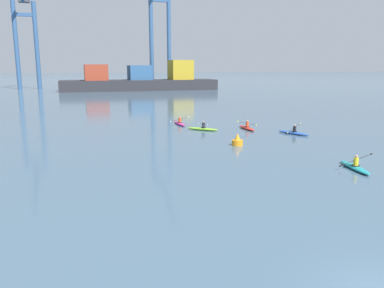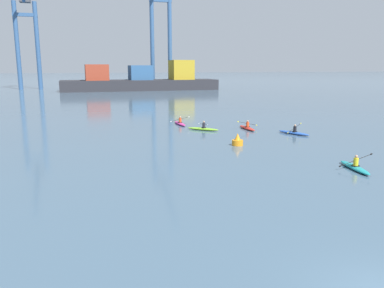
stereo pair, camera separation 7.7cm
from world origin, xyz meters
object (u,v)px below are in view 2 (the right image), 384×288
(channel_buoy, at_px, (237,141))
(kayak_blue, at_px, (294,132))
(kayak_lime, at_px, (203,129))
(kayak_magenta, at_px, (180,123))
(gantry_crane_west, at_px, (26,29))
(kayak_teal, at_px, (355,167))
(kayak_red, at_px, (247,128))
(container_barge, at_px, (142,81))
(gantry_crane_west_mid, at_px, (161,19))

(channel_buoy, height_order, kayak_blue, kayak_blue)
(channel_buoy, relative_size, kayak_lime, 0.35)
(kayak_lime, bearing_deg, channel_buoy, -87.99)
(channel_buoy, height_order, kayak_magenta, channel_buoy)
(gantry_crane_west, height_order, kayak_lime, gantry_crane_west)
(kayak_teal, height_order, kayak_lime, kayak_teal)
(kayak_red, bearing_deg, gantry_crane_west, 109.38)
(kayak_blue, height_order, kayak_red, kayak_blue)
(kayak_blue, xyz_separation_m, kayak_lime, (-7.50, 4.74, -0.00))
(container_barge, xyz_separation_m, channel_buoy, (-5.00, -75.99, -2.18))
(kayak_red, bearing_deg, channel_buoy, -120.34)
(channel_buoy, bearing_deg, kayak_lime, 92.01)
(gantry_crane_west, height_order, kayak_blue, gantry_crane_west)
(channel_buoy, distance_m, kayak_teal, 9.84)
(gantry_crane_west_mid, height_order, channel_buoy, gantry_crane_west_mid)
(gantry_crane_west, height_order, kayak_magenta, gantry_crane_west)
(container_barge, xyz_separation_m, kayak_lime, (-5.28, -68.01, -2.36))
(channel_buoy, xyz_separation_m, kayak_red, (4.22, 7.21, -0.19))
(container_barge, distance_m, kayak_lime, 68.26)
(channel_buoy, xyz_separation_m, kayak_magenta, (-1.54, 12.27, -0.19))
(kayak_blue, relative_size, kayak_lime, 1.16)
(container_barge, height_order, kayak_blue, container_barge)
(channel_buoy, relative_size, kayak_blue, 0.30)
(container_barge, distance_m, channel_buoy, 76.19)
(gantry_crane_west, bearing_deg, kayak_lime, -73.35)
(kayak_teal, height_order, kayak_red, kayak_teal)
(kayak_lime, bearing_deg, kayak_red, -9.71)
(gantry_crane_west_mid, distance_m, kayak_blue, 83.49)
(gantry_crane_west, height_order, channel_buoy, gantry_crane_west)
(gantry_crane_west_mid, height_order, kayak_magenta, gantry_crane_west_mid)
(gantry_crane_west, distance_m, kayak_red, 87.42)
(container_barge, height_order, gantry_crane_west, gantry_crane_west)
(gantry_crane_west, bearing_deg, container_barge, -22.72)
(gantry_crane_west, bearing_deg, gantry_crane_west_mid, -6.20)
(kayak_teal, xyz_separation_m, kayak_red, (0.21, 16.20, 0.00))
(kayak_teal, relative_size, kayak_lime, 1.20)
(container_barge, distance_m, kayak_teal, 85.02)
(gantry_crane_west_mid, relative_size, kayak_blue, 11.41)
(gantry_crane_west_mid, bearing_deg, kayak_red, -96.14)
(gantry_crane_west, bearing_deg, kayak_red, -70.62)
(container_barge, bearing_deg, kayak_magenta, -95.86)
(kayak_teal, relative_size, kayak_red, 1.02)
(gantry_crane_west_mid, bearing_deg, kayak_blue, -93.74)
(kayak_teal, bearing_deg, gantry_crane_west, 106.23)
(kayak_lime, bearing_deg, gantry_crane_west_mid, 80.48)
(kayak_lime, bearing_deg, kayak_blue, -32.29)
(gantry_crane_west_mid, relative_size, kayak_red, 11.27)
(gantry_crane_west_mid, xyz_separation_m, kayak_magenta, (-14.05, -71.98, -19.49))
(kayak_lime, bearing_deg, kayak_magenta, 106.39)
(gantry_crane_west, xyz_separation_m, kayak_red, (28.51, -81.04, -16.17))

